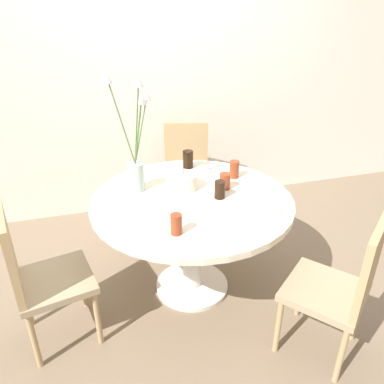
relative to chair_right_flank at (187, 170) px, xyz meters
The scene contains 14 objects.
ground_plane 1.07m from the chair_right_flank, 103.51° to the right, with size 16.00×16.00×0.00m, color #7A6651.
wall_back 0.93m from the chair_right_flank, 119.26° to the left, with size 8.00×0.05×2.60m.
dining_table 0.96m from the chair_right_flank, 103.51° to the right, with size 1.25×1.25×0.71m.
chair_right_flank is the anchor object (origin of this frame).
chair_left_flank 1.61m from the chair_right_flank, 135.78° to the right, with size 0.47×0.47×0.88m.
chair_near_front 1.71m from the chair_right_flank, 77.34° to the right, with size 0.56×0.56×0.88m.
birthday_cake 0.86m from the chair_right_flank, 107.04° to the right, with size 0.18×0.18×0.14m.
flower_vase 1.01m from the chair_right_flank, 125.96° to the right, with size 0.28×0.22×0.74m.
side_plate 1.21m from the chair_right_flank, 82.54° to the right, with size 0.18×0.18×0.01m.
drink_glass_0 1.38m from the chair_right_flank, 107.80° to the right, with size 0.06×0.06×0.11m.
drink_glass_1 0.55m from the chair_right_flank, 104.22° to the right, with size 0.08×0.08×0.13m.
drink_glass_2 0.78m from the chair_right_flank, 78.80° to the right, with size 0.07×0.07×0.12m.
drink_glass_3 0.90m from the chair_right_flank, 88.78° to the right, with size 0.07×0.07×0.11m.
drink_glass_4 1.01m from the chair_right_flank, 93.42° to the right, with size 0.07×0.07×0.11m.
Camera 1 is at (-0.58, -1.97, 1.79)m, focal length 35.00 mm.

